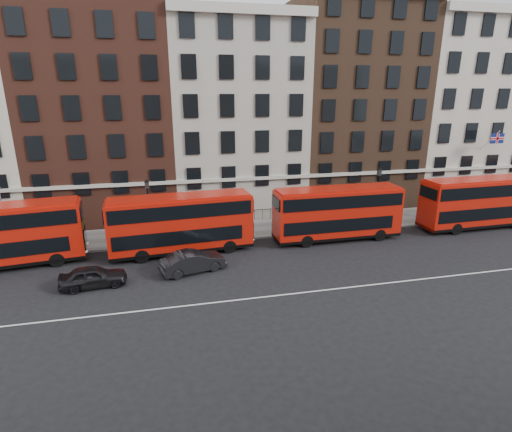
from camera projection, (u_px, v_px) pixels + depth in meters
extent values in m
plane|color=black|center=(284.00, 280.00, 26.76)|extent=(120.00, 120.00, 0.00)
cube|color=gray|center=(251.00, 228.00, 36.50)|extent=(80.00, 5.00, 0.15)
cube|color=gray|center=(257.00, 238.00, 34.18)|extent=(80.00, 0.30, 0.16)
cube|color=white|center=(293.00, 294.00, 24.90)|extent=(70.00, 0.12, 0.01)
cube|color=brown|center=(101.00, 103.00, 37.49)|extent=(12.80, 10.00, 22.00)
cube|color=#A59F92|center=(235.00, 117.00, 40.65)|extent=(12.80, 10.00, 19.00)
cube|color=beige|center=(245.00, 9.00, 33.03)|extent=(12.80, 0.50, 0.80)
cube|color=brown|center=(352.00, 106.00, 43.05)|extent=(12.80, 10.00, 21.00)
cube|color=#B7AD9E|center=(454.00, 110.00, 45.91)|extent=(12.80, 10.00, 20.00)
cube|color=beige|center=(507.00, 9.00, 38.14)|extent=(12.80, 0.50, 0.80)
cube|color=black|center=(4.00, 261.00, 28.49)|extent=(11.11, 4.02, 0.25)
cube|color=black|center=(85.00, 237.00, 29.96)|extent=(0.38, 2.27, 1.34)
cube|color=black|center=(83.00, 223.00, 29.63)|extent=(0.34, 1.96, 0.43)
cylinder|color=black|center=(57.00, 260.00, 28.61)|extent=(1.06, 0.42, 1.03)
cylinder|color=black|center=(60.00, 248.00, 30.68)|extent=(1.06, 0.42, 1.03)
cube|color=red|center=(181.00, 223.00, 30.57)|extent=(10.96, 3.33, 4.07)
cube|color=black|center=(183.00, 246.00, 31.14)|extent=(10.97, 3.37, 0.25)
cube|color=black|center=(178.00, 232.00, 30.69)|extent=(9.74, 3.32, 1.08)
cube|color=black|center=(180.00, 208.00, 30.19)|extent=(10.56, 3.38, 1.03)
cube|color=red|center=(180.00, 197.00, 29.94)|extent=(10.64, 3.10, 0.19)
cube|color=black|center=(250.00, 226.00, 32.32)|extent=(0.24, 2.26, 1.34)
cube|color=black|center=(249.00, 214.00, 31.98)|extent=(0.22, 1.96, 0.43)
cylinder|color=black|center=(230.00, 247.00, 31.05)|extent=(1.05, 0.36, 1.03)
cylinder|color=black|center=(223.00, 237.00, 33.16)|extent=(1.05, 0.36, 1.03)
cylinder|color=black|center=(142.00, 256.00, 29.23)|extent=(1.05, 0.36, 1.03)
cylinder|color=black|center=(141.00, 245.00, 31.33)|extent=(1.05, 0.36, 1.03)
cube|color=red|center=(337.00, 213.00, 33.30)|extent=(10.65, 2.58, 4.00)
cube|color=black|center=(336.00, 234.00, 33.87)|extent=(10.65, 2.62, 0.24)
cube|color=black|center=(333.00, 221.00, 33.44)|extent=(9.44, 2.66, 1.06)
cube|color=black|center=(338.00, 199.00, 32.93)|extent=(10.25, 2.66, 1.01)
cube|color=red|center=(339.00, 189.00, 32.68)|extent=(10.35, 2.38, 0.18)
cube|color=black|center=(394.00, 217.00, 34.70)|extent=(0.09, 2.23, 1.32)
cube|color=black|center=(395.00, 205.00, 34.37)|extent=(0.09, 1.93, 0.43)
cylinder|color=black|center=(380.00, 235.00, 33.55)|extent=(1.01, 0.29, 1.01)
cylinder|color=black|center=(367.00, 226.00, 35.66)|extent=(1.01, 0.29, 1.01)
cylinder|color=black|center=(307.00, 241.00, 32.15)|extent=(1.01, 0.29, 1.01)
cylinder|color=black|center=(298.00, 232.00, 34.26)|extent=(1.01, 0.29, 1.01)
cube|color=red|center=(479.00, 202.00, 36.21)|extent=(11.07, 2.92, 4.14)
cube|color=black|center=(476.00, 222.00, 36.79)|extent=(11.07, 2.96, 0.25)
cube|color=black|center=(475.00, 210.00, 36.35)|extent=(9.81, 2.97, 1.10)
cube|color=black|center=(482.00, 188.00, 35.82)|extent=(10.65, 2.99, 1.05)
cube|color=red|center=(483.00, 179.00, 35.57)|extent=(10.75, 2.70, 0.19)
cylinder|color=black|center=(498.00, 216.00, 38.71)|extent=(1.06, 0.32, 1.05)
cylinder|color=black|center=(456.00, 229.00, 34.96)|extent=(1.06, 0.32, 1.05)
cylinder|color=black|center=(438.00, 221.00, 37.12)|extent=(1.06, 0.32, 1.05)
imported|color=black|center=(93.00, 277.00, 25.62)|extent=(4.26, 2.05, 1.40)
imported|color=black|center=(193.00, 262.00, 27.74)|extent=(4.82, 2.77, 1.50)
cylinder|color=black|center=(150.00, 216.00, 32.22)|extent=(0.14, 0.14, 4.60)
cylinder|color=black|center=(151.00, 239.00, 32.82)|extent=(0.32, 0.32, 0.60)
cube|color=#262626|center=(147.00, 185.00, 31.46)|extent=(0.32, 0.32, 0.55)
cone|color=black|center=(147.00, 181.00, 31.35)|extent=(0.44, 0.44, 0.25)
cylinder|color=black|center=(377.00, 199.00, 37.09)|extent=(0.14, 0.14, 4.60)
cylinder|color=black|center=(375.00, 220.00, 37.69)|extent=(0.32, 0.32, 0.60)
cube|color=#262626|center=(379.00, 172.00, 36.32)|extent=(0.32, 0.32, 0.55)
cone|color=black|center=(380.00, 169.00, 36.22)|extent=(0.44, 0.44, 0.25)
cylinder|color=black|center=(481.00, 205.00, 38.79)|extent=(0.12, 0.12, 2.60)
cube|color=black|center=(485.00, 190.00, 38.17)|extent=(0.25, 0.30, 0.75)
sphere|color=red|center=(487.00, 188.00, 37.95)|extent=(0.14, 0.14, 0.14)
sphere|color=#0C9919|center=(486.00, 192.00, 38.08)|extent=(0.14, 0.14, 0.14)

